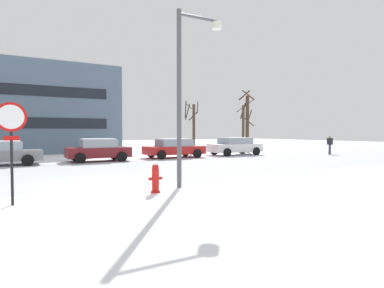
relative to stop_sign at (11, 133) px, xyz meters
The scene contains 13 objects.
ground_plane 3.85m from the stop_sign, 43.54° to the left, with size 120.00×120.00×0.00m, color white.
road_surface 6.90m from the stop_sign, 68.44° to the left, with size 80.00×9.71×0.00m.
stop_sign is the anchor object (origin of this frame).
fire_hydrant 4.16m from the stop_sign, ahead, with size 0.44×0.30×0.93m.
street_lamp 5.62m from the stop_sign, ahead, with size 1.80×0.36×6.02m.
parked_car_maroon 12.72m from the stop_sign, 66.33° to the left, with size 3.98×2.12×1.47m.
parked_car_red 16.01m from the stop_sign, 48.00° to the left, with size 4.41×2.22×1.41m.
parked_car_white 20.16m from the stop_sign, 36.05° to the left, with size 4.46×2.20×1.45m.
pedestrian_crossing 25.12m from the stop_sign, 19.64° to the left, with size 0.44×0.42×1.60m.
tree_far_left 24.86m from the stop_sign, 36.60° to the left, with size 1.54×1.57×5.96m.
tree_far_right 21.52m from the stop_sign, 47.34° to the left, with size 1.63×1.56×4.76m.
tree_far_mid 24.72m from the stop_sign, 37.23° to the left, with size 2.08×2.10×5.10m.
building_far_left 24.83m from the stop_sign, 85.30° to the left, with size 14.62×9.70×8.00m.
Camera 1 is at (-2.60, -11.94, 1.90)m, focal length 30.61 mm.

